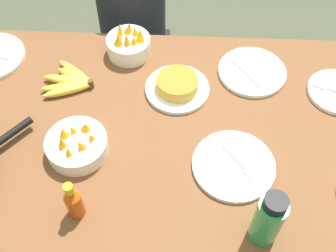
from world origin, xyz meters
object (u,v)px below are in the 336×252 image
banana_bunch (71,81)px  water_bottle (268,219)px  hot_sauce_bottle (74,201)px  empty_plate_near_front (234,165)px  empty_plate_mid_edge (252,72)px  fruit_bowl_mango (129,44)px  frittata_plate_center (177,86)px  fruit_bowl_citrus (77,145)px  person_figure (134,44)px

banana_bunch → water_bottle: bearing=-40.1°
hot_sauce_bottle → empty_plate_near_front: bearing=20.8°
empty_plate_mid_edge → fruit_bowl_mango: (-0.47, 0.09, 0.04)m
frittata_plate_center → empty_plate_mid_edge: (0.28, 0.10, -0.02)m
frittata_plate_center → empty_plate_mid_edge: bearing=19.7°
fruit_bowl_citrus → water_bottle: bearing=-24.2°
empty_plate_mid_edge → fruit_bowl_citrus: bearing=-147.5°
frittata_plate_center → fruit_bowl_citrus: 0.42m
frittata_plate_center → hot_sauce_bottle: hot_sauce_bottle is taller
fruit_bowl_citrus → hot_sauce_bottle: bearing=-80.7°
empty_plate_near_front → fruit_bowl_citrus: fruit_bowl_citrus is taller
fruit_bowl_citrus → empty_plate_near_front: bearing=-4.3°
empty_plate_mid_edge → fruit_bowl_citrus: fruit_bowl_citrus is taller
fruit_bowl_mango → frittata_plate_center: bearing=-43.9°
empty_plate_near_front → fruit_bowl_mango: (-0.38, 0.50, 0.04)m
banana_bunch → hot_sauce_bottle: (0.11, -0.50, 0.05)m
banana_bunch → water_bottle: (0.65, -0.55, 0.08)m
empty_plate_near_front → person_figure: 0.98m
banana_bunch → empty_plate_near_front: 0.67m
person_figure → frittata_plate_center: bearing=-67.0°
banana_bunch → fruit_bowl_mango: size_ratio=1.22×
frittata_plate_center → banana_bunch: bearing=178.3°
banana_bunch → frittata_plate_center: frittata_plate_center is taller
fruit_bowl_citrus → frittata_plate_center: bearing=41.4°
frittata_plate_center → person_figure: bearing=113.0°
empty_plate_near_front → fruit_bowl_mango: 0.63m
banana_bunch → fruit_bowl_mango: bearing=42.0°
fruit_bowl_mango → fruit_bowl_citrus: (-0.12, -0.46, -0.01)m
empty_plate_mid_edge → hot_sauce_bottle: (-0.56, -0.59, 0.06)m
water_bottle → person_figure: person_figure is taller
empty_plate_mid_edge → hot_sauce_bottle: hot_sauce_bottle is taller
frittata_plate_center → fruit_bowl_citrus: bearing=-138.6°
empty_plate_mid_edge → hot_sauce_bottle: bearing=-133.2°
banana_bunch → fruit_bowl_mango: fruit_bowl_mango is taller
banana_bunch → person_figure: bearing=72.3°
empty_plate_mid_edge → fruit_bowl_citrus: 0.70m
empty_plate_near_front → hot_sauce_bottle: hot_sauce_bottle is taller
fruit_bowl_mango → water_bottle: water_bottle is taller
banana_bunch → hot_sauce_bottle: size_ratio=1.30×
water_bottle → fruit_bowl_mango: bearing=122.2°
banana_bunch → frittata_plate_center: size_ratio=0.88×
banana_bunch → person_figure: size_ratio=0.17×
empty_plate_mid_edge → person_figure: size_ratio=0.21×
frittata_plate_center → person_figure: (-0.22, 0.53, -0.29)m
banana_bunch → hot_sauce_bottle: bearing=-77.7°
empty_plate_mid_edge → empty_plate_near_front: bearing=-101.9°
empty_plate_mid_edge → water_bottle: 0.64m
fruit_bowl_mango → fruit_bowl_citrus: 0.48m
empty_plate_near_front → water_bottle: water_bottle is taller
empty_plate_near_front → water_bottle: bearing=-72.1°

